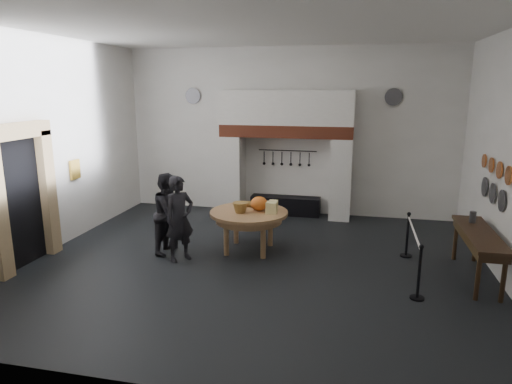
% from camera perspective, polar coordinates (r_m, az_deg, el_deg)
% --- Properties ---
extents(floor, '(9.00, 8.00, 0.02)m').
position_cam_1_polar(floor, '(9.24, 0.01, -8.94)').
color(floor, black).
rests_on(floor, ground).
extents(ceiling, '(9.00, 8.00, 0.02)m').
position_cam_1_polar(ceiling, '(8.63, 0.02, 19.98)').
color(ceiling, silver).
rests_on(ceiling, wall_back).
extents(wall_back, '(9.00, 0.02, 4.50)m').
position_cam_1_polar(wall_back, '(12.56, 4.04, 7.50)').
color(wall_back, white).
rests_on(wall_back, floor).
extents(wall_front, '(9.00, 0.02, 4.50)m').
position_cam_1_polar(wall_front, '(4.89, -10.27, -1.49)').
color(wall_front, white).
rests_on(wall_front, floor).
extents(wall_left, '(0.02, 8.00, 4.50)m').
position_cam_1_polar(wall_left, '(10.58, -24.63, 5.31)').
color(wall_left, white).
rests_on(wall_left, floor).
extents(chimney_pier_left, '(0.55, 0.70, 2.15)m').
position_cam_1_polar(chimney_pier_left, '(12.69, -2.89, 2.21)').
color(chimney_pier_left, silver).
rests_on(chimney_pier_left, floor).
extents(chimney_pier_right, '(0.55, 0.70, 2.15)m').
position_cam_1_polar(chimney_pier_right, '(12.25, 10.54, 1.61)').
color(chimney_pier_right, silver).
rests_on(chimney_pier_right, floor).
extents(hearth_brick_band, '(3.50, 0.72, 0.32)m').
position_cam_1_polar(hearth_brick_band, '(12.21, 3.79, 7.63)').
color(hearth_brick_band, '#9E442B').
rests_on(hearth_brick_band, chimney_pier_left).
extents(chimney_hood, '(3.50, 0.70, 0.90)m').
position_cam_1_polar(chimney_hood, '(12.16, 3.84, 10.49)').
color(chimney_hood, silver).
rests_on(chimney_hood, hearth_brick_band).
extents(iron_range, '(1.90, 0.45, 0.50)m').
position_cam_1_polar(iron_range, '(12.64, 3.70, -1.68)').
color(iron_range, black).
rests_on(iron_range, floor).
extents(utensil_rail, '(1.60, 0.02, 0.02)m').
position_cam_1_polar(utensil_rail, '(12.54, 3.95, 5.19)').
color(utensil_rail, black).
rests_on(utensil_rail, wall_back).
extents(door_recess, '(0.04, 1.10, 2.50)m').
position_cam_1_polar(door_recess, '(9.96, -27.37, -1.26)').
color(door_recess, black).
rests_on(door_recess, floor).
extents(door_jamb_far, '(0.22, 0.30, 2.60)m').
position_cam_1_polar(door_jamb_far, '(10.42, -24.59, -0.11)').
color(door_jamb_far, tan).
rests_on(door_jamb_far, floor).
extents(door_lintel, '(0.22, 1.70, 0.30)m').
position_cam_1_polar(door_lintel, '(9.69, -27.82, 6.76)').
color(door_lintel, tan).
rests_on(door_lintel, door_jamb_near).
extents(wall_plaque, '(0.05, 0.34, 0.44)m').
position_cam_1_polar(wall_plaque, '(11.28, -21.69, 2.64)').
color(wall_plaque, gold).
rests_on(wall_plaque, wall_left).
extents(work_table, '(1.73, 1.73, 0.07)m').
position_cam_1_polar(work_table, '(9.70, -0.90, -2.62)').
color(work_table, '#A7754F').
rests_on(work_table, floor).
extents(pumpkin, '(0.36, 0.36, 0.31)m').
position_cam_1_polar(pumpkin, '(9.70, 0.39, -1.45)').
color(pumpkin, '#E35220').
rests_on(pumpkin, work_table).
extents(cheese_block_big, '(0.22, 0.22, 0.24)m').
position_cam_1_polar(cheese_block_big, '(9.51, 1.96, -1.97)').
color(cheese_block_big, '#D7C980').
rests_on(cheese_block_big, work_table).
extents(cheese_block_small, '(0.18, 0.18, 0.20)m').
position_cam_1_polar(cheese_block_small, '(9.81, 2.17, -1.64)').
color(cheese_block_small, '#F3DE91').
rests_on(cheese_block_small, work_table).
extents(wicker_basket, '(0.33, 0.33, 0.22)m').
position_cam_1_polar(wicker_basket, '(9.56, -1.98, -1.96)').
color(wicker_basket, '#A3763B').
rests_on(wicker_basket, work_table).
extents(bread_loaf, '(0.31, 0.18, 0.13)m').
position_cam_1_polar(bread_loaf, '(10.03, -0.99, -1.50)').
color(bread_loaf, olive).
rests_on(bread_loaf, work_table).
extents(visitor_near, '(0.72, 0.76, 1.75)m').
position_cam_1_polar(visitor_near, '(9.28, -9.53, -3.31)').
color(visitor_near, black).
rests_on(visitor_near, floor).
extents(visitor_far, '(0.72, 0.89, 1.71)m').
position_cam_1_polar(visitor_far, '(9.79, -10.82, -2.60)').
color(visitor_far, black).
rests_on(visitor_far, floor).
extents(side_table, '(0.55, 2.20, 0.06)m').
position_cam_1_polar(side_table, '(9.20, 26.17, -4.68)').
color(side_table, '#362713').
rests_on(side_table, floor).
extents(pewter_jug, '(0.12, 0.12, 0.22)m').
position_cam_1_polar(pewter_jug, '(9.72, 25.46, -2.84)').
color(pewter_jug, '#4D4E52').
rests_on(pewter_jug, side_table).
extents(copper_pan_a, '(0.03, 0.34, 0.34)m').
position_cam_1_polar(copper_pan_a, '(9.07, 29.03, 1.81)').
color(copper_pan_a, '#C6662D').
rests_on(copper_pan_a, wall_right).
extents(copper_pan_b, '(0.03, 0.32, 0.32)m').
position_cam_1_polar(copper_pan_b, '(9.59, 28.14, 2.44)').
color(copper_pan_b, '#C6662D').
rests_on(copper_pan_b, wall_right).
extents(copper_pan_c, '(0.03, 0.30, 0.30)m').
position_cam_1_polar(copper_pan_c, '(10.11, 27.35, 3.00)').
color(copper_pan_c, '#C6662D').
rests_on(copper_pan_c, wall_right).
extents(copper_pan_d, '(0.03, 0.28, 0.28)m').
position_cam_1_polar(copper_pan_d, '(10.64, 26.63, 3.51)').
color(copper_pan_d, '#C6662D').
rests_on(copper_pan_d, wall_right).
extents(pewter_plate_left, '(0.03, 0.40, 0.40)m').
position_cam_1_polar(pewter_plate_left, '(9.35, 28.36, -0.96)').
color(pewter_plate_left, '#4C4C51').
rests_on(pewter_plate_left, wall_right).
extents(pewter_plate_mid, '(0.03, 0.40, 0.40)m').
position_cam_1_polar(pewter_plate_mid, '(9.92, 27.47, -0.14)').
color(pewter_plate_mid, '#4C4C51').
rests_on(pewter_plate_mid, wall_right).
extents(pewter_plate_right, '(0.03, 0.40, 0.40)m').
position_cam_1_polar(pewter_plate_right, '(10.48, 26.66, 0.59)').
color(pewter_plate_right, '#4C4C51').
rests_on(pewter_plate_right, wall_right).
extents(pewter_plate_back_left, '(0.44, 0.03, 0.44)m').
position_cam_1_polar(pewter_plate_back_left, '(13.14, -7.89, 11.81)').
color(pewter_plate_back_left, '#4C4C51').
rests_on(pewter_plate_back_left, wall_back).
extents(pewter_plate_back_right, '(0.44, 0.03, 0.44)m').
position_cam_1_polar(pewter_plate_back_right, '(12.35, 16.82, 11.31)').
color(pewter_plate_back_right, '#4C4C51').
rests_on(pewter_plate_back_right, wall_back).
extents(barrier_post_near, '(0.05, 0.05, 0.90)m').
position_cam_1_polar(barrier_post_near, '(8.10, 19.72, -9.58)').
color(barrier_post_near, black).
rests_on(barrier_post_near, floor).
extents(barrier_post_far, '(0.05, 0.05, 0.90)m').
position_cam_1_polar(barrier_post_far, '(9.96, 18.39, -5.22)').
color(barrier_post_far, black).
rests_on(barrier_post_far, floor).
extents(barrier_rope, '(0.04, 2.00, 0.04)m').
position_cam_1_polar(barrier_rope, '(8.90, 19.17, -4.76)').
color(barrier_rope, white).
rests_on(barrier_rope, barrier_post_near).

